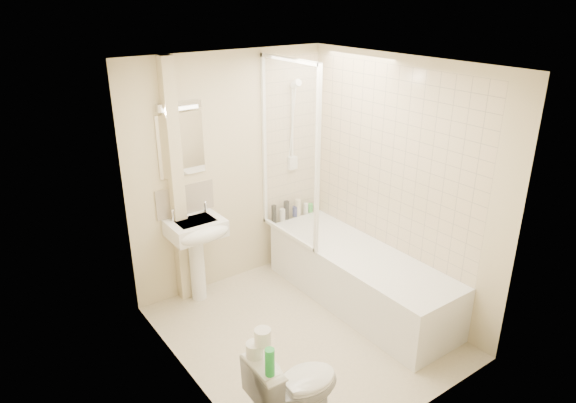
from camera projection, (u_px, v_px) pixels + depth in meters
floor at (304, 332)px, 4.72m from camera, size 2.50×2.50×0.00m
wall_back at (231, 172)px, 5.20m from camera, size 2.20×0.02×2.40m
wall_left at (184, 248)px, 3.67m from camera, size 0.02×2.50×2.40m
wall_right at (398, 185)px, 4.86m from camera, size 0.02×2.50×2.40m
ceiling at (308, 64)px, 3.80m from camera, size 2.20×2.50×0.02m
tile_back at (291, 140)px, 5.51m from camera, size 0.70×0.01×1.75m
tile_right at (392, 161)px, 4.82m from camera, size 0.01×2.10×1.75m
pipe_boxing at (176, 187)px, 4.82m from camera, size 0.12×0.12×2.40m
splashback at (185, 199)px, 4.98m from camera, size 0.60×0.02×0.30m
mirror at (181, 145)px, 4.76m from camera, size 0.46×0.01×0.60m
strip_light at (179, 106)px, 4.61m from camera, size 0.42×0.07×0.07m
bathtub at (360, 276)px, 5.07m from camera, size 0.70×2.10×0.55m
shower_screen at (289, 153)px, 4.98m from camera, size 0.04×0.92×1.80m
shower_fixture at (293, 129)px, 5.43m from camera, size 0.10×0.16×0.99m
pedestal_sink at (198, 238)px, 4.93m from camera, size 0.52×0.48×1.00m
bottle_black_a at (274, 214)px, 5.59m from camera, size 0.05×0.05×0.20m
bottle_white_a at (282, 215)px, 5.66m from camera, size 0.06×0.06×0.13m
bottle_black_b at (286, 210)px, 5.68m from camera, size 0.06×0.06×0.21m
bottle_blue at (295, 212)px, 5.76m from camera, size 0.06×0.06×0.12m
bottle_cream at (298, 208)px, 5.77m from camera, size 0.07×0.07×0.19m
bottle_white_b at (306, 208)px, 5.84m from camera, size 0.05×0.05×0.12m
bottle_green at (310, 208)px, 5.88m from camera, size 0.06×0.06×0.10m
toilet at (295, 388)px, 3.58m from camera, size 0.43×0.69×0.67m
toilet_roll_lower at (255, 350)px, 3.37m from camera, size 0.12×0.12×0.10m
toilet_roll_upper at (263, 337)px, 3.32m from camera, size 0.11×0.11×0.11m
green_bottle at (270, 362)px, 3.18m from camera, size 0.06×0.06×0.19m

